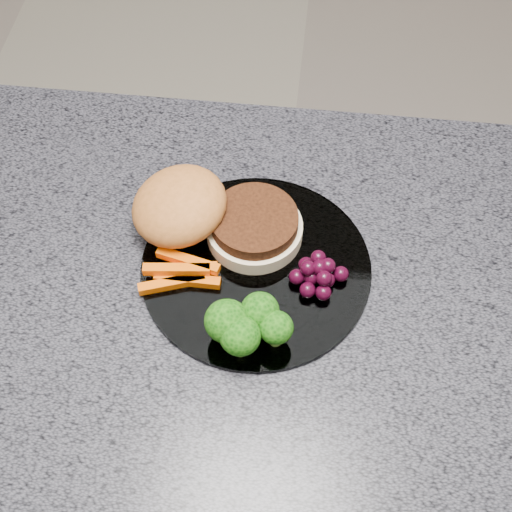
{
  "coord_description": "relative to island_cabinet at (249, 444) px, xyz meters",
  "views": [
    {
      "loc": [
        0.06,
        -0.4,
        1.57
      ],
      "look_at": [
        0.01,
        0.04,
        0.93
      ],
      "focal_mm": 50.0,
      "sensor_mm": 36.0,
      "label": 1
    }
  ],
  "objects": [
    {
      "name": "island_cabinet",
      "position": [
        0.0,
        0.0,
        0.0
      ],
      "size": [
        1.2,
        0.6,
        0.86
      ],
      "primitive_type": "cube",
      "color": "#52331C",
      "rests_on": "ground"
    },
    {
      "name": "countertop",
      "position": [
        0.0,
        0.0,
        0.45
      ],
      "size": [
        1.2,
        0.6,
        0.04
      ],
      "primitive_type": "cube",
      "color": "#46464F",
      "rests_on": "island_cabinet"
    },
    {
      "name": "plate",
      "position": [
        0.01,
        0.04,
        0.47
      ],
      "size": [
        0.26,
        0.26,
        0.01
      ],
      "primitive_type": "cylinder",
      "color": "white",
      "rests_on": "countertop"
    },
    {
      "name": "burger",
      "position": [
        -0.06,
        0.08,
        0.5
      ],
      "size": [
        0.21,
        0.13,
        0.06
      ],
      "rotation": [
        0.0,
        0.0,
        0.18
      ],
      "color": "beige",
      "rests_on": "plate"
    },
    {
      "name": "carrot_sticks",
      "position": [
        -0.07,
        0.01,
        0.48
      ],
      "size": [
        0.09,
        0.06,
        0.02
      ],
      "rotation": [
        0.0,
        0.0,
        -0.15
      ],
      "color": "#EB5A03",
      "rests_on": "plate"
    },
    {
      "name": "broccoli",
      "position": [
        0.01,
        -0.05,
        0.51
      ],
      "size": [
        0.09,
        0.07,
        0.06
      ],
      "rotation": [
        0.0,
        0.0,
        0.28
      ],
      "color": "olive",
      "rests_on": "plate"
    },
    {
      "name": "grape_bunch",
      "position": [
        0.08,
        0.03,
        0.49
      ],
      "size": [
        0.07,
        0.05,
        0.03
      ],
      "rotation": [
        0.0,
        0.0,
        -0.29
      ],
      "color": "black",
      "rests_on": "plate"
    }
  ]
}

